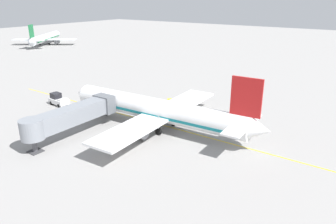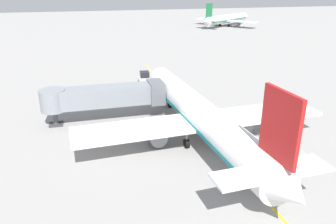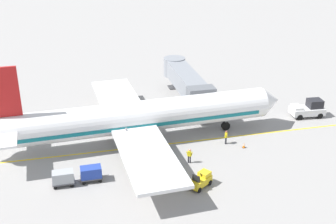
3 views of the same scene
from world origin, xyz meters
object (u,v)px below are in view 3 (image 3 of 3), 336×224
ground_crew_marshaller (226,136)px  ground_crew_wing_walker (126,156)px  safety_cone_nose_left (244,145)px  parked_airliner (137,118)px  jet_bridge (186,81)px  baggage_cart_second_in_train (63,177)px  baggage_tug_lead (201,180)px  baggage_cart_front (91,173)px  ground_crew_loader (189,155)px  pushback_tractor (308,109)px

ground_crew_marshaller → ground_crew_wing_walker: bearing=-81.0°
ground_crew_marshaller → safety_cone_nose_left: (1.46, 1.71, -0.66)m
parked_airliner → ground_crew_marshaller: (2.97, 10.17, -2.23)m
jet_bridge → safety_cone_nose_left: bearing=11.1°
baggage_cart_second_in_train → ground_crew_marshaller: bearing=103.9°
baggage_cart_second_in_train → ground_crew_wing_walker: ground_crew_wing_walker is taller
baggage_cart_second_in_train → safety_cone_nose_left: (-3.24, 20.68, -0.66)m
baggage_tug_lead → baggage_cart_front: (-3.60, -10.51, 0.24)m
baggage_cart_second_in_train → ground_crew_loader: 13.55m
baggage_cart_second_in_train → ground_crew_marshaller: 19.54m
parked_airliner → jet_bridge: (-10.49, 8.96, 0.27)m
pushback_tractor → baggage_tug_lead: (13.01, -19.31, -0.39)m
jet_bridge → pushback_tractor: (8.53, 14.84, -2.36)m
parked_airliner → baggage_cart_front: (7.45, -6.02, -2.24)m
baggage_cart_front → ground_crew_marshaller: (-4.48, 16.19, 0.00)m
baggage_cart_second_in_train → ground_crew_wing_walker: size_ratio=1.72×
jet_bridge → safety_cone_nose_left: size_ratio=27.88×
jet_bridge → baggage_tug_lead: size_ratio=6.02×
ground_crew_loader → parked_airliner: bearing=-143.4°
baggage_cart_front → ground_crew_marshaller: ground_crew_marshaller is taller
pushback_tractor → jet_bridge: bearing=-119.9°
jet_bridge → ground_crew_loader: 17.51m
parked_airliner → jet_bridge: size_ratio=2.27×
ground_crew_wing_walker → pushback_tractor: bearing=104.9°
parked_airliner → baggage_cart_second_in_train: (7.67, -8.80, -2.24)m
jet_bridge → pushback_tractor: bearing=60.1°
baggage_cart_second_in_train → baggage_tug_lead: bearing=75.7°
pushback_tractor → ground_crew_marshaller: bearing=-70.1°
baggage_cart_second_in_train → ground_crew_marshaller: (-4.70, 18.97, 0.00)m
baggage_cart_second_in_train → safety_cone_nose_left: bearing=98.9°
baggage_cart_front → baggage_cart_second_in_train: 2.79m
parked_airliner → safety_cone_nose_left: bearing=69.6°
ground_crew_loader → baggage_tug_lead: bearing=-2.4°
pushback_tractor → baggage_cart_front: (9.40, -29.81, -0.15)m
parked_airliner → baggage_tug_lead: parked_airliner is taller
pushback_tractor → baggage_cart_second_in_train: 33.98m
ground_crew_loader → safety_cone_nose_left: ground_crew_loader is taller
baggage_tug_lead → ground_crew_loader: bearing=177.6°
jet_bridge → baggage_cart_second_in_train: size_ratio=5.66×
parked_airliner → baggage_cart_front: parked_airliner is taller
parked_airliner → baggage_cart_second_in_train: 11.88m
pushback_tractor → parked_airliner: bearing=-85.3°
baggage_tug_lead → ground_crew_wing_walker: size_ratio=1.62×
jet_bridge → baggage_tug_lead: (21.54, -4.47, -2.75)m
baggage_tug_lead → parked_airliner: bearing=-157.9°
baggage_cart_second_in_train → ground_crew_marshaller: ground_crew_marshaller is taller
ground_crew_wing_walker → baggage_cart_second_in_train: bearing=-67.6°
jet_bridge → baggage_cart_second_in_train: bearing=-44.4°
baggage_tug_lead → pushback_tractor: bearing=124.0°
baggage_tug_lead → safety_cone_nose_left: bearing=131.8°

